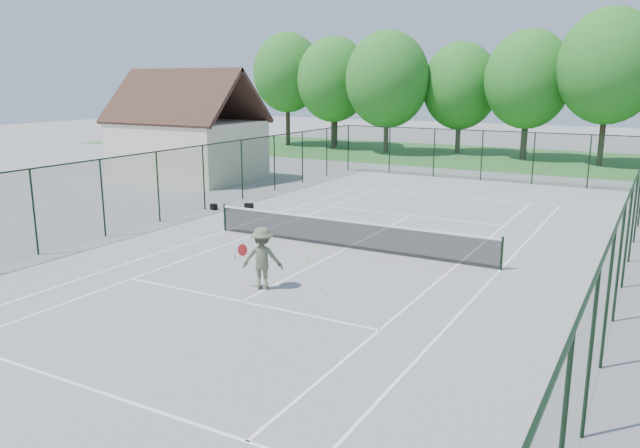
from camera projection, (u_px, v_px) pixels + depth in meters
The scene contains 10 objects.
ground at pixel (347, 248), 22.51m from camera, with size 140.00×140.00×0.00m, color gray.
grass_far at pixel (522, 159), 48.03m from camera, with size 80.00×16.00×0.01m, color #3A7E34.
court_lines at pixel (347, 248), 22.51m from camera, with size 11.05×23.85×0.01m.
tennis_net at pixel (347, 233), 22.38m from camera, with size 11.08×0.08×1.10m.
fence_enclosure at pixel (347, 206), 22.16m from camera, with size 18.05×36.05×3.02m.
utility_building at pixel (187, 128), 37.92m from camera, with size 8.60×6.27×6.63m.
tree_line_far at pixel (528, 79), 46.69m from camera, with size 39.40×6.40×9.70m.
sports_bag_a at pixel (214, 207), 29.17m from camera, with size 0.34×0.21×0.28m, color black.
sports_bag_b at pixel (249, 207), 29.19m from camera, with size 0.39×0.24×0.30m, color black.
tennis_player at pixel (262, 258), 17.95m from camera, with size 2.14×1.08×1.83m.
Camera 1 is at (9.74, -19.46, 5.91)m, focal length 35.00 mm.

